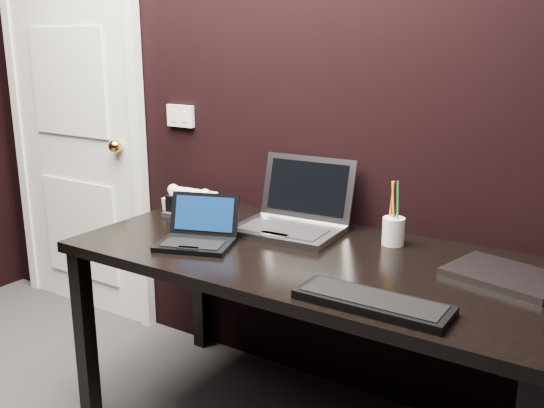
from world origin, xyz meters
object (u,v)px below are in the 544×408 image
Objects in this scene: desk at (311,274)px; ext_keyboard at (373,302)px; door at (75,122)px; netbook at (198,235)px; mobile_phone at (170,209)px; silver_laptop at (293,218)px; pen_cup at (393,230)px; desk_phone at (190,200)px; closed_laptop at (505,276)px.

desk is 0.47m from ext_keyboard.
netbook is at bearing -22.28° from door.
mobile_phone is (-0.73, 0.08, 0.11)m from desk.
pen_cup is at bearing 8.60° from silver_laptop.
desk is at bearing 141.14° from ext_keyboard.
pen_cup is at bearing 1.79° from desk_phone.
netbook is 1.05m from closed_laptop.
desk is at bearing -45.03° from silver_laptop.
desk_phone reaches higher than ext_keyboard.
silver_laptop is at bearing 10.64° from mobile_phone.
netbook reaches higher than closed_laptop.
desk_phone is 0.93m from pen_cup.
desk_phone is 2.63× the size of mobile_phone.
ext_keyboard is (0.55, -0.48, -0.04)m from silver_laptop.
closed_laptop is (0.26, 0.41, -0.00)m from ext_keyboard.
desk_phone is (-1.35, 0.10, 0.03)m from closed_laptop.
silver_laptop is 1.81× the size of desk_phone.
door is 1.50m from silver_laptop.
pen_cup reaches higher than ext_keyboard.
netbook is 0.86× the size of closed_laptop.
door is 6.57× the size of netbook.
pen_cup is at bearing 163.40° from closed_laptop.
desk_phone is at bearing -9.82° from door.
ext_keyboard is at bearing -38.86° from desk.
ext_keyboard is at bearing -11.31° from netbook.
closed_laptop is at bearing 14.23° from netbook.
desk is 0.64m from closed_laptop.
pen_cup reaches higher than netbook.
desk_phone reaches higher than closed_laptop.
mobile_phone is 0.37× the size of pen_cup.
closed_laptop is 1.60× the size of pen_cup.
desk is at bearing -16.50° from desk_phone.
pen_cup is (0.39, 0.06, 0.00)m from silver_laptop.
mobile_phone is at bearing -17.57° from door.
netbook reaches higher than ext_keyboard.
closed_laptop is at bearing -16.60° from pen_cup.
mobile_phone is at bearing 161.07° from ext_keyboard.
silver_laptop is (0.21, 0.32, 0.02)m from netbook.
silver_laptop is 0.72m from ext_keyboard.
desk_phone is at bearing 163.50° from desk.
mobile_phone reaches higher than ext_keyboard.
door is 4.87× the size of ext_keyboard.
ext_keyboard is 1.15m from mobile_phone.
netbook is at bearing -147.30° from pen_cup.
netbook is 3.74× the size of mobile_phone.
silver_laptop is at bearing -3.13° from desk_phone.
ext_keyboard is 1.16× the size of closed_laptop.
door is 24.56× the size of mobile_phone.
desk_phone is (-1.09, 0.51, 0.03)m from ext_keyboard.
door is 1.00m from mobile_phone.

